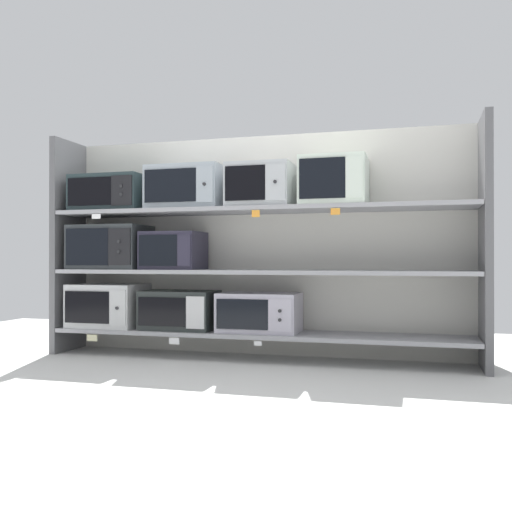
% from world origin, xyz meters
% --- Properties ---
extents(ground, '(7.04, 6.00, 0.02)m').
position_xyz_m(ground, '(0.00, -1.00, -0.01)').
color(ground, silver).
extents(back_panel, '(3.24, 0.04, 1.66)m').
position_xyz_m(back_panel, '(0.00, 0.24, 0.83)').
color(back_panel, beige).
rests_on(back_panel, ground).
extents(upright_left, '(0.05, 0.43, 1.66)m').
position_xyz_m(upright_left, '(-1.55, 0.00, 0.83)').
color(upright_left, '#5B5B5E').
rests_on(upright_left, ground).
extents(upright_right, '(0.05, 0.43, 1.66)m').
position_xyz_m(upright_right, '(1.55, 0.00, 0.83)').
color(upright_right, '#5B5B5E').
rests_on(upright_right, ground).
extents(shelf_0, '(3.04, 0.43, 0.03)m').
position_xyz_m(shelf_0, '(0.00, 0.00, 0.18)').
color(shelf_0, '#99999E').
rests_on(shelf_0, ground).
extents(microwave_0, '(0.54, 0.42, 0.33)m').
position_xyz_m(microwave_0, '(-1.19, -0.00, 0.36)').
color(microwave_0, '#BDBFBF').
rests_on(microwave_0, shelf_0).
extents(microwave_1, '(0.54, 0.36, 0.29)m').
position_xyz_m(microwave_1, '(-0.59, -0.00, 0.34)').
color(microwave_1, '#272C2B').
rests_on(microwave_1, shelf_0).
extents(microwave_2, '(0.58, 0.35, 0.28)m').
position_xyz_m(microwave_2, '(0.03, -0.00, 0.34)').
color(microwave_2, '#B5B0C0').
rests_on(microwave_2, shelf_0).
extents(price_tag_0, '(0.08, 0.00, 0.05)m').
position_xyz_m(price_tag_0, '(-1.20, -0.22, 0.14)').
color(price_tag_0, beige).
extents(price_tag_1, '(0.08, 0.00, 0.05)m').
position_xyz_m(price_tag_1, '(-0.54, -0.22, 0.14)').
color(price_tag_1, white).
extents(price_tag_2, '(0.05, 0.00, 0.03)m').
position_xyz_m(price_tag_2, '(0.07, -0.22, 0.15)').
color(price_tag_2, white).
extents(shelf_1, '(3.04, 0.43, 0.03)m').
position_xyz_m(shelf_1, '(0.00, 0.00, 0.63)').
color(shelf_1, '#99999E').
extents(microwave_3, '(0.57, 0.40, 0.34)m').
position_xyz_m(microwave_3, '(-1.17, -0.00, 0.81)').
color(microwave_3, '#2E3335').
rests_on(microwave_3, shelf_1).
extents(microwave_4, '(0.43, 0.35, 0.28)m').
position_xyz_m(microwave_4, '(-0.64, -0.00, 0.79)').
color(microwave_4, '#2A2738').
rests_on(microwave_4, shelf_1).
extents(shelf_2, '(3.04, 0.43, 0.03)m').
position_xyz_m(shelf_2, '(0.00, 0.00, 1.08)').
color(shelf_2, '#99999E').
extents(microwave_5, '(0.57, 0.36, 0.28)m').
position_xyz_m(microwave_5, '(-1.17, -0.00, 1.23)').
color(microwave_5, '#263538').
rests_on(microwave_5, shelf_2).
extents(microwave_6, '(0.56, 0.35, 0.32)m').
position_xyz_m(microwave_6, '(-0.54, -0.00, 1.25)').
color(microwave_6, '#9AA5AE').
rests_on(microwave_6, shelf_2).
extents(microwave_7, '(0.46, 0.41, 0.31)m').
position_xyz_m(microwave_7, '(0.04, -0.00, 1.25)').
color(microwave_7, '#B2B6B9').
rests_on(microwave_7, shelf_2).
extents(microwave_8, '(0.45, 0.42, 0.34)m').
position_xyz_m(microwave_8, '(0.57, -0.00, 1.26)').
color(microwave_8, silver).
rests_on(microwave_8, shelf_2).
extents(price_tag_3, '(0.07, 0.00, 0.04)m').
position_xyz_m(price_tag_3, '(-1.17, -0.22, 1.04)').
color(price_tag_3, white).
extents(price_tag_4, '(0.06, 0.00, 0.05)m').
position_xyz_m(price_tag_4, '(0.06, -0.22, 1.03)').
color(price_tag_4, orange).
extents(price_tag_5, '(0.06, 0.00, 0.04)m').
position_xyz_m(price_tag_5, '(0.60, -0.22, 1.04)').
color(price_tag_5, orange).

